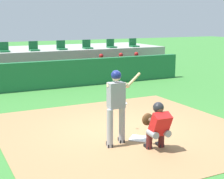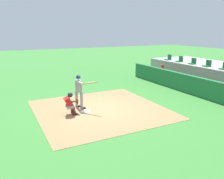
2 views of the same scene
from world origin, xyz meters
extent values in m
plane|color=#387A33|center=(0.00, 0.00, 0.00)|extent=(80.00, 80.00, 0.00)
cube|color=#9E754C|center=(0.00, 0.00, 0.01)|extent=(6.40, 6.40, 0.01)
cube|color=white|center=(0.00, -0.80, 0.02)|extent=(0.62, 0.62, 0.02)
cylinder|color=#99999E|center=(-0.90, -0.97, 0.46)|extent=(0.15, 0.15, 0.92)
cylinder|color=#99999E|center=(-0.50, -0.82, 0.46)|extent=(0.15, 0.15, 0.92)
cube|color=gray|center=(-0.70, -0.90, 1.22)|extent=(0.38, 0.25, 0.60)
sphere|color=beige|center=(-0.70, -0.90, 1.65)|extent=(0.21, 0.21, 0.21)
sphere|color=navy|center=(-0.70, -0.90, 1.68)|extent=(0.24, 0.24, 0.24)
cylinder|color=beige|center=(-0.62, -0.82, 1.43)|extent=(0.57, 0.14, 0.18)
cylinder|color=beige|center=(-0.43, -0.88, 1.43)|extent=(0.26, 0.24, 0.17)
cylinder|color=tan|center=(-0.02, -0.54, 1.48)|extent=(0.69, 0.59, 0.24)
cube|color=black|center=(-0.88, -0.91, 0.04)|extent=(0.18, 0.28, 0.09)
cube|color=black|center=(-0.49, -0.77, 0.04)|extent=(0.18, 0.28, 0.09)
cylinder|color=gray|center=(-0.15, -1.62, 0.42)|extent=(0.18, 0.33, 0.16)
cylinder|color=#4C1919|center=(-0.14, -1.47, 0.21)|extent=(0.14, 0.14, 0.42)
cube|color=black|center=(-0.13, -1.41, 0.04)|extent=(0.13, 0.25, 0.08)
cylinder|color=gray|center=(0.17, -1.64, 0.42)|extent=(0.18, 0.33, 0.16)
cylinder|color=#4C1919|center=(0.18, -1.49, 0.21)|extent=(0.14, 0.14, 0.42)
cube|color=black|center=(0.19, -1.43, 0.04)|extent=(0.13, 0.25, 0.08)
cube|color=red|center=(0.01, -1.68, 0.64)|extent=(0.43, 0.47, 0.57)
cube|color=#2D2D33|center=(0.02, -1.56, 0.64)|extent=(0.40, 0.28, 0.45)
sphere|color=brown|center=(0.01, -1.60, 0.98)|extent=(0.21, 0.21, 0.21)
sphere|color=#232328|center=(0.01, -1.58, 1.00)|extent=(0.25, 0.25, 0.25)
cylinder|color=brown|center=(-0.02, -1.45, 0.64)|extent=(0.13, 0.46, 0.10)
ellipsoid|color=brown|center=(-0.04, -1.22, 0.64)|extent=(0.29, 0.14, 0.30)
sphere|color=white|center=(0.05, -0.03, 0.74)|extent=(0.07, 0.07, 0.07)
cube|color=#1E6638|center=(0.00, 6.50, 0.60)|extent=(13.00, 0.30, 1.20)
cube|color=olive|center=(0.00, 7.50, 0.23)|extent=(11.80, 0.44, 0.45)
cylinder|color=#939399|center=(2.69, 7.25, 0.49)|extent=(0.15, 0.40, 0.15)
cylinder|color=#939399|center=(2.69, 7.05, 0.23)|extent=(0.13, 0.13, 0.45)
cube|color=maroon|center=(2.69, 7.00, 0.04)|extent=(0.11, 0.24, 0.08)
cylinder|color=#939399|center=(2.95, 7.25, 0.49)|extent=(0.15, 0.40, 0.15)
cylinder|color=#939399|center=(2.95, 7.05, 0.23)|extent=(0.13, 0.13, 0.45)
cube|color=maroon|center=(2.95, 7.00, 0.04)|extent=(0.11, 0.24, 0.08)
cube|color=red|center=(2.82, 7.47, 0.76)|extent=(0.36, 0.22, 0.54)
sphere|color=#996B4C|center=(2.82, 7.47, 1.15)|extent=(0.20, 0.20, 0.20)
sphere|color=maroon|center=(2.82, 7.47, 1.19)|extent=(0.22, 0.22, 0.22)
cylinder|color=#996B4C|center=(2.62, 7.33, 0.65)|extent=(0.09, 0.41, 0.22)
cylinder|color=#996B4C|center=(3.02, 7.33, 0.65)|extent=(0.09, 0.41, 0.22)
cylinder|color=#939399|center=(3.79, 7.25, 0.49)|extent=(0.15, 0.40, 0.15)
cylinder|color=#939399|center=(3.79, 7.05, 0.23)|extent=(0.13, 0.13, 0.45)
cube|color=maroon|center=(3.79, 7.00, 0.04)|extent=(0.11, 0.24, 0.08)
cylinder|color=#939399|center=(4.05, 7.25, 0.49)|extent=(0.15, 0.40, 0.15)
cylinder|color=#939399|center=(4.05, 7.05, 0.23)|extent=(0.13, 0.13, 0.45)
cube|color=maroon|center=(4.05, 7.00, 0.04)|extent=(0.11, 0.24, 0.08)
cube|color=red|center=(3.92, 7.47, 0.76)|extent=(0.36, 0.22, 0.54)
sphere|color=tan|center=(3.92, 7.47, 1.15)|extent=(0.20, 0.20, 0.20)
sphere|color=maroon|center=(3.92, 7.47, 1.19)|extent=(0.22, 0.22, 0.22)
cylinder|color=tan|center=(3.72, 7.33, 0.65)|extent=(0.09, 0.41, 0.22)
cylinder|color=tan|center=(4.12, 7.33, 0.65)|extent=(0.09, 0.41, 0.22)
cylinder|color=#939399|center=(4.70, 7.25, 0.49)|extent=(0.15, 0.40, 0.15)
cylinder|color=#939399|center=(4.70, 7.05, 0.23)|extent=(0.13, 0.13, 0.45)
cube|color=maroon|center=(4.70, 7.00, 0.04)|extent=(0.11, 0.24, 0.08)
cylinder|color=#939399|center=(4.96, 7.25, 0.49)|extent=(0.15, 0.40, 0.15)
cylinder|color=#939399|center=(4.96, 7.05, 0.23)|extent=(0.13, 0.13, 0.45)
cube|color=maroon|center=(4.96, 7.00, 0.04)|extent=(0.11, 0.24, 0.08)
cube|color=red|center=(4.83, 7.47, 0.76)|extent=(0.36, 0.22, 0.54)
sphere|color=brown|center=(4.83, 7.47, 1.15)|extent=(0.20, 0.20, 0.20)
sphere|color=maroon|center=(4.83, 7.47, 1.19)|extent=(0.22, 0.22, 0.22)
cylinder|color=brown|center=(4.63, 7.33, 0.65)|extent=(0.09, 0.41, 0.22)
cylinder|color=brown|center=(5.03, 7.33, 0.65)|extent=(0.09, 0.41, 0.22)
cube|color=#9E9E99|center=(0.00, 10.90, 0.70)|extent=(15.00, 4.40, 1.40)
cube|color=#196033|center=(-1.44, 9.30, 1.44)|extent=(0.46, 0.46, 0.08)
cube|color=#196033|center=(-1.44, 9.50, 1.68)|extent=(0.46, 0.06, 0.40)
cube|color=#196033|center=(0.00, 9.30, 1.44)|extent=(0.46, 0.46, 0.08)
cube|color=#196033|center=(0.00, 9.50, 1.68)|extent=(0.46, 0.06, 0.40)
cube|color=#196033|center=(1.44, 9.30, 1.44)|extent=(0.46, 0.46, 0.08)
cube|color=#196033|center=(1.44, 9.50, 1.68)|extent=(0.46, 0.06, 0.40)
cube|color=#196033|center=(2.89, 9.30, 1.44)|extent=(0.46, 0.46, 0.08)
cube|color=#196033|center=(2.89, 9.50, 1.68)|extent=(0.46, 0.06, 0.40)
cube|color=#196033|center=(4.33, 9.30, 1.44)|extent=(0.46, 0.46, 0.08)
cube|color=#196033|center=(4.33, 9.50, 1.68)|extent=(0.46, 0.06, 0.40)
cube|color=#196033|center=(5.78, 9.30, 1.44)|extent=(0.46, 0.46, 0.08)
cube|color=#196033|center=(5.78, 9.50, 1.68)|extent=(0.46, 0.06, 0.40)
camera|label=1|loc=(-4.27, -7.76, 2.93)|focal=55.02mm
camera|label=2|loc=(10.45, -4.63, 4.05)|focal=36.92mm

